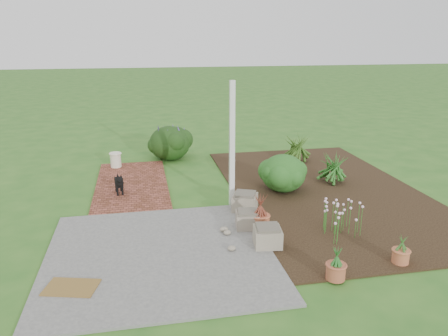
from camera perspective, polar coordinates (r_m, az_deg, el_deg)
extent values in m
plane|color=#2B631F|center=(8.76, -0.78, -5.21)|extent=(80.00, 80.00, 0.00)
cube|color=#5D5D5B|center=(7.05, -8.37, -11.03)|extent=(3.50, 3.50, 0.04)
cube|color=brown|center=(10.27, -11.95, -2.07)|extent=(1.60, 3.50, 0.04)
cube|color=black|center=(9.92, 13.06, -2.87)|extent=(4.00, 7.00, 0.03)
cube|color=white|center=(8.52, 1.05, 3.00)|extent=(0.10, 0.10, 2.50)
cube|color=gray|center=(7.17, 5.71, -8.94)|extent=(0.49, 0.49, 0.29)
cube|color=#74695A|center=(7.78, 3.06, -6.80)|extent=(0.45, 0.45, 0.27)
cube|color=#776D5A|center=(8.52, 2.75, -4.50)|extent=(0.59, 0.59, 0.30)
cube|color=brown|center=(6.44, -19.32, -14.48)|extent=(0.78, 0.60, 0.02)
cube|color=black|center=(9.61, -13.57, -1.83)|extent=(0.20, 0.36, 0.15)
cylinder|color=black|center=(9.54, -13.73, -3.02)|extent=(0.04, 0.04, 0.17)
cylinder|color=black|center=(9.55, -13.11, -2.95)|extent=(0.04, 0.04, 0.17)
cylinder|color=black|center=(9.77, -13.89, -2.54)|extent=(0.04, 0.04, 0.17)
cylinder|color=black|center=(9.78, -13.28, -2.48)|extent=(0.04, 0.04, 0.17)
sphere|color=black|center=(9.37, -13.48, -1.51)|extent=(0.14, 0.14, 0.14)
cone|color=black|center=(9.74, -13.73, -0.92)|extent=(0.07, 0.11, 0.13)
cylinder|color=beige|center=(11.58, -13.96, 1.02)|extent=(0.33, 0.33, 0.37)
ellipsoid|color=#124314|center=(9.60, 7.76, -0.54)|extent=(1.01, 1.01, 0.83)
cylinder|color=#B35F3C|center=(7.74, 4.73, -7.05)|extent=(0.35, 0.35, 0.27)
cylinder|color=#B9643E|center=(7.18, 22.07, -10.62)|extent=(0.29, 0.29, 0.21)
cylinder|color=#A95539|center=(6.45, 14.39, -12.97)|extent=(0.36, 0.36, 0.23)
ellipsoid|color=black|center=(12.13, -7.11, 3.35)|extent=(1.30, 1.30, 0.95)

